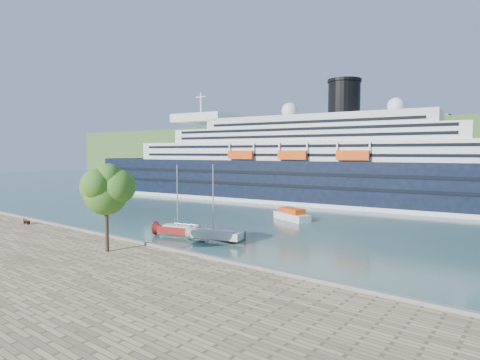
% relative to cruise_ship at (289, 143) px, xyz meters
% --- Properties ---
extents(ground, '(400.00, 400.00, 0.00)m').
position_rel_cruise_ship_xyz_m(ground, '(4.55, -53.56, -13.87)').
color(ground, '#315855').
rests_on(ground, ground).
extents(far_hillside, '(400.00, 50.00, 24.00)m').
position_rel_cruise_ship_xyz_m(far_hillside, '(4.55, 91.44, -1.87)').
color(far_hillside, '#345D25').
rests_on(far_hillside, ground).
extents(quay_coping, '(220.00, 0.50, 0.30)m').
position_rel_cruise_ship_xyz_m(quay_coping, '(4.55, -53.76, -12.72)').
color(quay_coping, slate).
rests_on(quay_coping, promenade).
extents(cruise_ship, '(124.77, 32.74, 27.73)m').
position_rel_cruise_ship_xyz_m(cruise_ship, '(0.00, 0.00, 0.00)').
color(cruise_ship, black).
rests_on(cruise_ship, ground).
extents(park_bench, '(1.50, 0.68, 0.95)m').
position_rel_cruise_ship_xyz_m(park_bench, '(-11.88, -55.93, -12.39)').
color(park_bench, '#492115').
rests_on(park_bench, promenade).
extents(promenade_tree, '(6.19, 6.19, 10.24)m').
position_rel_cruise_ship_xyz_m(promenade_tree, '(11.94, -58.31, -7.74)').
color(promenade_tree, '#27661A').
rests_on(promenade_tree, promenade).
extents(floating_pontoon, '(16.34, 3.38, 0.36)m').
position_rel_cruise_ship_xyz_m(floating_pontoon, '(9.45, -41.40, -13.69)').
color(floating_pontoon, slate).
rests_on(floating_pontoon, ground).
extents(sailboat_red, '(7.62, 3.93, 9.48)m').
position_rel_cruise_ship_xyz_m(sailboat_red, '(9.56, -45.08, -9.13)').
color(sailboat_red, maroon).
rests_on(sailboat_red, ground).
extents(sailboat_white_far, '(7.74, 3.78, 9.64)m').
position_rel_cruise_ship_xyz_m(sailboat_white_far, '(15.54, -44.43, -9.05)').
color(sailboat_white_far, silver).
rests_on(sailboat_white_far, ground).
extents(tender_launch, '(7.86, 5.26, 2.06)m').
position_rel_cruise_ship_xyz_m(tender_launch, '(14.58, -23.65, -12.84)').
color(tender_launch, '#EC470D').
rests_on(tender_launch, ground).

